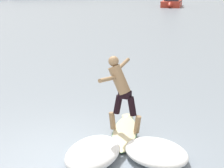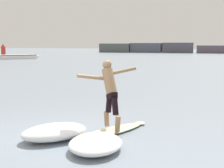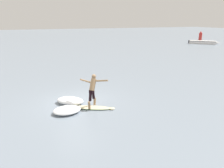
% 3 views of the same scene
% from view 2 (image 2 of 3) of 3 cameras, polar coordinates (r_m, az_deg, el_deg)
% --- Properties ---
extents(ground_plane, '(200.00, 200.00, 0.00)m').
position_cam_2_polar(ground_plane, '(8.04, -9.34, -9.18)').
color(ground_plane, gray).
extents(surfboard, '(1.54, 2.23, 0.23)m').
position_cam_2_polar(surfboard, '(8.16, 0.20, -8.48)').
color(surfboard, beige).
rests_on(surfboard, ground).
extents(surfer, '(1.27, 1.24, 1.76)m').
position_cam_2_polar(surfer, '(8.00, -0.39, -0.77)').
color(surfer, '#947350').
rests_on(surfer, surfboard).
extents(small_boat_offshore, '(4.83, 4.68, 0.59)m').
position_cam_2_polar(small_boat_offshore, '(45.11, -16.70, 4.83)').
color(small_boat_offshore, white).
rests_on(small_boat_offshore, ground).
extents(channel_marker_buoy, '(0.70, 0.70, 2.07)m').
position_cam_2_polar(channel_marker_buoy, '(53.03, -19.26, 5.77)').
color(channel_marker_buoy, red).
rests_on(channel_marker_buoy, ground).
extents(wave_foam_at_tail, '(1.33, 1.60, 0.30)m').
position_cam_2_polar(wave_foam_at_tail, '(6.84, -3.01, -10.81)').
color(wave_foam_at_tail, white).
rests_on(wave_foam_at_tail, ground).
extents(wave_foam_at_nose, '(1.81, 1.87, 0.37)m').
position_cam_2_polar(wave_foam_at_nose, '(7.66, -10.49, -8.63)').
color(wave_foam_at_nose, white).
rests_on(wave_foam_at_nose, ground).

